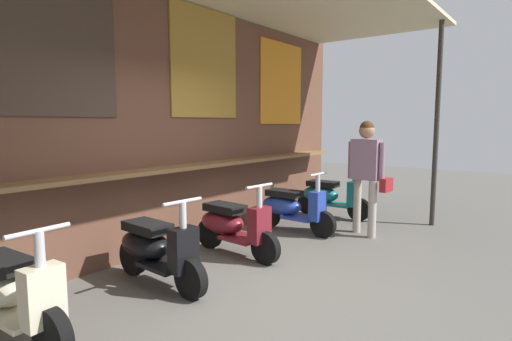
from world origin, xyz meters
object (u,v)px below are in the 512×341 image
Objects in this scene: scooter_cream at (10,292)px; scooter_black at (154,248)px; scooter_teal at (329,196)px; shopper_with_handbag at (367,165)px; scooter_blue at (290,207)px; scooter_maroon at (231,225)px.

scooter_cream is 1.00× the size of scooter_black.
shopper_with_handbag reaches higher than scooter_teal.
shopper_with_handbag reaches higher than scooter_black.
scooter_blue is at bearing 93.52° from scooter_black.
scooter_maroon is 2.72m from scooter_teal.
scooter_black is at bearing -92.59° from scooter_teal.
scooter_black is 3.97m from scooter_teal.
scooter_teal is 1.45m from shopper_with_handbag.
scooter_cream is 2.66m from scooter_maroon.
scooter_cream is 0.81× the size of shopper_with_handbag.
scooter_blue is at bearing 94.05° from scooter_maroon.
scooter_teal is (1.30, -0.00, 0.00)m from scooter_blue.
scooter_black and scooter_blue have the same top height.
shopper_with_handbag is at bearing 66.33° from scooter_maroon.
scooter_maroon is 0.81× the size of shopper_with_handbag.
scooter_black is 2.67m from scooter_blue.
scooter_black is 1.25m from scooter_maroon.
scooter_cream and scooter_maroon have the same top height.
shopper_with_handbag reaches higher than scooter_cream.
scooter_cream is at bearing -89.59° from scooter_blue.
scooter_black is 1.00× the size of scooter_teal.
scooter_cream is at bearing 172.20° from shopper_with_handbag.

